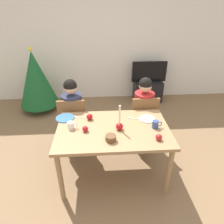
# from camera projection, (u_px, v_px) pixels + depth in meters

# --- Properties ---
(ground_plane) EXTENTS (7.68, 7.68, 0.00)m
(ground_plane) POSITION_uv_depth(u_px,v_px,m) (113.00, 172.00, 2.90)
(ground_plane) COLOR brown
(back_wall) EXTENTS (6.40, 0.10, 2.60)m
(back_wall) POSITION_uv_depth(u_px,v_px,m) (105.00, 43.00, 4.52)
(back_wall) COLOR silver
(back_wall) RESTS_ON ground
(dining_table) EXTENTS (1.40, 0.90, 0.75)m
(dining_table) POSITION_uv_depth(u_px,v_px,m) (113.00, 134.00, 2.57)
(dining_table) COLOR #99754C
(dining_table) RESTS_ON ground
(chair_left) EXTENTS (0.40, 0.40, 0.90)m
(chair_left) POSITION_uv_depth(u_px,v_px,m) (74.00, 120.00, 3.14)
(chair_left) COLOR brown
(chair_left) RESTS_ON ground
(chair_right) EXTENTS (0.40, 0.40, 0.90)m
(chair_right) POSITION_uv_depth(u_px,v_px,m) (143.00, 118.00, 3.20)
(chair_right) COLOR brown
(chair_right) RESTS_ON ground
(person_left_child) EXTENTS (0.30, 0.30, 1.17)m
(person_left_child) POSITION_uv_depth(u_px,v_px,m) (73.00, 116.00, 3.14)
(person_left_child) COLOR #33384C
(person_left_child) RESTS_ON ground
(person_right_child) EXTENTS (0.30, 0.30, 1.17)m
(person_right_child) POSITION_uv_depth(u_px,v_px,m) (143.00, 114.00, 3.20)
(person_right_child) COLOR #33384C
(person_right_child) RESTS_ON ground
(tv_stand) EXTENTS (0.64, 0.40, 0.48)m
(tv_stand) POSITION_uv_depth(u_px,v_px,m) (147.00, 91.00, 4.84)
(tv_stand) COLOR black
(tv_stand) RESTS_ON ground
(tv) EXTENTS (0.79, 0.05, 0.46)m
(tv) POSITION_uv_depth(u_px,v_px,m) (149.00, 72.00, 4.61)
(tv) COLOR black
(tv) RESTS_ON tv_stand
(christmas_tree) EXTENTS (0.81, 0.81, 1.36)m
(christmas_tree) POSITION_uv_depth(u_px,v_px,m) (36.00, 79.00, 4.19)
(christmas_tree) COLOR brown
(christmas_tree) RESTS_ON ground
(candle_centerpiece) EXTENTS (0.09, 0.09, 0.33)m
(candle_centerpiece) POSITION_uv_depth(u_px,v_px,m) (119.00, 125.00, 2.47)
(candle_centerpiece) COLOR red
(candle_centerpiece) RESTS_ON dining_table
(plate_left) EXTENTS (0.25, 0.25, 0.01)m
(plate_left) POSITION_uv_depth(u_px,v_px,m) (65.00, 118.00, 2.74)
(plate_left) COLOR teal
(plate_left) RESTS_ON dining_table
(plate_right) EXTENTS (0.21, 0.21, 0.01)m
(plate_right) POSITION_uv_depth(u_px,v_px,m) (147.00, 119.00, 2.71)
(plate_right) COLOR silver
(plate_right) RESTS_ON dining_table
(mug_left) EXTENTS (0.12, 0.08, 0.09)m
(mug_left) POSITION_uv_depth(u_px,v_px,m) (71.00, 125.00, 2.50)
(mug_left) COLOR white
(mug_left) RESTS_ON dining_table
(mug_right) EXTENTS (0.12, 0.08, 0.10)m
(mug_right) POSITION_uv_depth(u_px,v_px,m) (156.00, 124.00, 2.52)
(mug_right) COLOR #33477F
(mug_right) RESTS_ON dining_table
(fork_left) EXTENTS (0.18, 0.03, 0.01)m
(fork_left) POSITION_uv_depth(u_px,v_px,m) (78.00, 117.00, 2.75)
(fork_left) COLOR silver
(fork_left) RESTS_ON dining_table
(fork_right) EXTENTS (0.18, 0.06, 0.01)m
(fork_right) POSITION_uv_depth(u_px,v_px,m) (134.00, 119.00, 2.72)
(fork_right) COLOR silver
(fork_right) RESTS_ON dining_table
(bowl_walnuts) EXTENTS (0.12, 0.12, 0.07)m
(bowl_walnuts) POSITION_uv_depth(u_px,v_px,m) (111.00, 138.00, 2.29)
(bowl_walnuts) COLOR brown
(bowl_walnuts) RESTS_ON dining_table
(apple_near_candle) EXTENTS (0.07, 0.07, 0.07)m
(apple_near_candle) POSITION_uv_depth(u_px,v_px,m) (85.00, 129.00, 2.45)
(apple_near_candle) COLOR #B61323
(apple_near_candle) RESTS_ON dining_table
(apple_by_left_plate) EXTENTS (0.08, 0.08, 0.08)m
(apple_by_left_plate) POSITION_uv_depth(u_px,v_px,m) (90.00, 117.00, 2.69)
(apple_by_left_plate) COLOR #B4101C
(apple_by_left_plate) RESTS_ON dining_table
(apple_by_right_mug) EXTENTS (0.08, 0.08, 0.08)m
(apple_by_right_mug) POSITION_uv_depth(u_px,v_px,m) (159.00, 137.00, 2.30)
(apple_by_right_mug) COLOR #B21D22
(apple_by_right_mug) RESTS_ON dining_table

